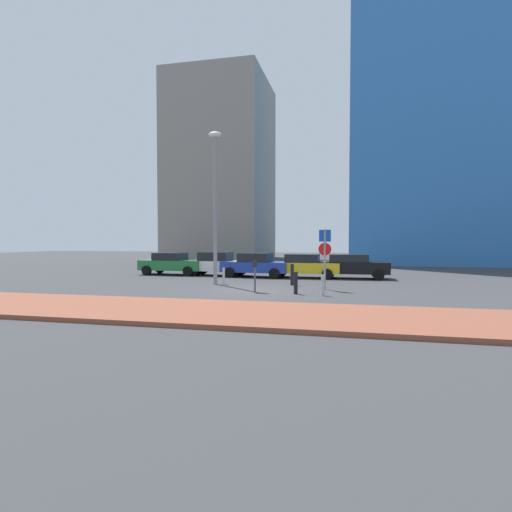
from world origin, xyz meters
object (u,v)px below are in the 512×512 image
(parking_sign_post, at_px, (325,252))
(parked_car_black, at_px, (352,266))
(traffic_bollard_mid, at_px, (323,285))
(traffic_bollard_far, at_px, (292,275))
(street_lamp, at_px, (215,196))
(traffic_bollard_edge, at_px, (296,283))
(parked_car_yellow, at_px, (303,265))
(parking_meter, at_px, (255,272))
(parked_car_blue, at_px, (256,265))
(parked_car_white, at_px, (217,264))
(traffic_bollard_near, at_px, (224,276))
(parked_car_green, at_px, (173,263))

(parking_sign_post, bearing_deg, parked_car_black, 78.37)
(traffic_bollard_mid, distance_m, traffic_bollard_far, 4.09)
(street_lamp, xyz_separation_m, traffic_bollard_edge, (4.64, -2.96, -4.13))
(parked_car_yellow, xyz_separation_m, parking_meter, (-1.28, -7.49, 0.15))
(traffic_bollard_far, relative_size, traffic_bollard_edge, 1.15)
(parked_car_blue, bearing_deg, parking_meter, -77.06)
(parked_car_white, xyz_separation_m, parked_car_yellow, (5.68, -0.27, -0.03))
(parked_car_blue, relative_size, parked_car_black, 1.03)
(traffic_bollard_mid, bearing_deg, parking_sign_post, 91.63)
(parked_car_yellow, xyz_separation_m, traffic_bollard_far, (-0.05, -4.39, -0.21))
(parked_car_yellow, height_order, parked_car_black, parked_car_black)
(parked_car_white, relative_size, traffic_bollard_mid, 4.73)
(parked_car_blue, bearing_deg, parked_car_black, 2.59)
(parking_sign_post, relative_size, traffic_bollard_far, 2.57)
(parked_car_white, relative_size, parked_car_black, 0.97)
(traffic_bollard_edge, bearing_deg, parking_meter, 171.14)
(parked_car_black, relative_size, street_lamp, 0.53)
(parked_car_yellow, relative_size, parking_sign_post, 1.58)
(traffic_bollard_edge, bearing_deg, traffic_bollard_near, 144.73)
(street_lamp, distance_m, traffic_bollard_edge, 6.88)
(parking_sign_post, xyz_separation_m, traffic_bollard_near, (-5.29, 1.06, -1.34))
(parked_car_green, xyz_separation_m, parked_car_black, (11.75, -0.12, 0.02))
(traffic_bollard_near, relative_size, traffic_bollard_mid, 1.00)
(parking_sign_post, height_order, traffic_bollard_far, parking_sign_post)
(parked_car_black, bearing_deg, parking_sign_post, -101.63)
(parked_car_yellow, distance_m, traffic_bollard_far, 4.40)
(parked_car_green, xyz_separation_m, traffic_bollard_edge, (9.41, -8.02, -0.28))
(parked_car_black, xyz_separation_m, parking_meter, (-4.21, -7.61, 0.12))
(parked_car_black, height_order, traffic_bollard_mid, parked_car_black)
(parked_car_blue, distance_m, parking_sign_post, 7.46)
(parked_car_white, bearing_deg, street_lamp, -72.28)
(parked_car_blue, height_order, traffic_bollard_edge, parked_car_blue)
(parking_sign_post, relative_size, street_lamp, 0.36)
(parking_sign_post, relative_size, parking_meter, 2.02)
(parked_car_black, xyz_separation_m, street_lamp, (-6.98, -4.94, 3.82))
(traffic_bollard_near, height_order, traffic_bollard_mid, same)
(parked_car_yellow, height_order, traffic_bollard_edge, parked_car_yellow)
(parked_car_white, bearing_deg, traffic_bollard_far, -39.64)
(parked_car_green, bearing_deg, parked_car_white, 0.49)
(street_lamp, xyz_separation_m, traffic_bollard_far, (4.00, 0.43, -4.06))
(traffic_bollard_far, xyz_separation_m, traffic_bollard_edge, (0.65, -3.39, -0.07))
(parking_meter, height_order, street_lamp, street_lamp)
(parking_meter, relative_size, traffic_bollard_edge, 1.46)
(parking_meter, bearing_deg, traffic_bollard_edge, -8.86)
(parked_car_white, distance_m, parked_car_yellow, 5.68)
(street_lamp, relative_size, traffic_bollard_near, 9.13)
(parked_car_yellow, bearing_deg, parked_car_green, 178.45)
(parked_car_green, relative_size, parked_car_blue, 1.01)
(parking_meter, bearing_deg, parked_car_blue, 102.94)
(parked_car_blue, xyz_separation_m, parking_sign_post, (4.66, -5.74, 1.00))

